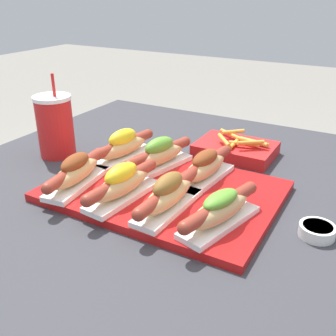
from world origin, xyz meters
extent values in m
cube|color=#333338|center=(0.00, 0.00, 0.37)|extent=(1.21, 1.17, 0.73)
cube|color=#B71414|center=(-0.03, -0.03, 0.74)|extent=(0.50, 0.35, 0.02)
cube|color=white|center=(-0.20, -0.12, 0.75)|extent=(0.08, 0.19, 0.01)
ellipsoid|color=tan|center=(-0.20, -0.12, 0.78)|extent=(0.07, 0.17, 0.04)
cylinder|color=maroon|center=(-0.20, -0.12, 0.79)|extent=(0.05, 0.20, 0.03)
sphere|color=maroon|center=(-0.19, -0.22, 0.79)|extent=(0.03, 0.03, 0.03)
sphere|color=maroon|center=(-0.22, -0.02, 0.79)|extent=(0.03, 0.03, 0.03)
ellipsoid|color=brown|center=(-0.20, -0.12, 0.81)|extent=(0.05, 0.10, 0.03)
cube|color=white|center=(-0.08, -0.12, 0.75)|extent=(0.08, 0.19, 0.01)
ellipsoid|color=tan|center=(-0.08, -0.12, 0.78)|extent=(0.06, 0.17, 0.04)
cylinder|color=maroon|center=(-0.08, -0.12, 0.79)|extent=(0.04, 0.20, 0.03)
sphere|color=maroon|center=(-0.09, -0.22, 0.79)|extent=(0.03, 0.03, 0.03)
sphere|color=maroon|center=(-0.07, -0.02, 0.79)|extent=(0.03, 0.03, 0.03)
ellipsoid|color=yellow|center=(-0.08, -0.12, 0.81)|extent=(0.05, 0.09, 0.04)
cube|color=white|center=(0.03, -0.11, 0.75)|extent=(0.07, 0.19, 0.01)
ellipsoid|color=tan|center=(0.03, -0.11, 0.78)|extent=(0.05, 0.17, 0.04)
cylinder|color=maroon|center=(0.03, -0.11, 0.79)|extent=(0.03, 0.20, 0.03)
sphere|color=maroon|center=(0.03, -0.21, 0.79)|extent=(0.03, 0.03, 0.03)
sphere|color=maroon|center=(0.03, -0.01, 0.79)|extent=(0.03, 0.03, 0.03)
ellipsoid|color=brown|center=(0.03, -0.11, 0.81)|extent=(0.04, 0.09, 0.04)
cube|color=white|center=(0.14, -0.11, 0.75)|extent=(0.10, 0.20, 0.01)
ellipsoid|color=tan|center=(0.14, -0.11, 0.78)|extent=(0.09, 0.17, 0.04)
cylinder|color=maroon|center=(0.14, -0.11, 0.79)|extent=(0.07, 0.20, 0.03)
sphere|color=maroon|center=(0.12, -0.21, 0.79)|extent=(0.03, 0.03, 0.03)
sphere|color=maroon|center=(0.17, -0.02, 0.79)|extent=(0.03, 0.03, 0.03)
ellipsoid|color=#5B992D|center=(0.14, -0.11, 0.80)|extent=(0.06, 0.10, 0.03)
cube|color=white|center=(-0.20, 0.06, 0.75)|extent=(0.09, 0.19, 0.01)
ellipsoid|color=tan|center=(-0.20, 0.06, 0.78)|extent=(0.07, 0.17, 0.04)
cylinder|color=maroon|center=(-0.20, 0.06, 0.79)|extent=(0.06, 0.20, 0.03)
sphere|color=maroon|center=(-0.21, -0.04, 0.79)|extent=(0.03, 0.03, 0.03)
sphere|color=maroon|center=(-0.18, 0.15, 0.79)|extent=(0.03, 0.03, 0.03)
ellipsoid|color=yellow|center=(-0.20, 0.06, 0.81)|extent=(0.05, 0.10, 0.04)
cube|color=white|center=(-0.09, 0.05, 0.75)|extent=(0.10, 0.20, 0.01)
ellipsoid|color=tan|center=(-0.09, 0.05, 0.78)|extent=(0.08, 0.17, 0.04)
cylinder|color=maroon|center=(-0.09, 0.05, 0.79)|extent=(0.07, 0.20, 0.03)
sphere|color=maroon|center=(-0.11, -0.04, 0.79)|extent=(0.03, 0.03, 0.03)
sphere|color=maroon|center=(-0.07, 0.15, 0.79)|extent=(0.03, 0.03, 0.03)
ellipsoid|color=#5B992D|center=(-0.09, 0.05, 0.81)|extent=(0.06, 0.10, 0.04)
cube|color=white|center=(0.04, 0.04, 0.75)|extent=(0.08, 0.19, 0.01)
ellipsoid|color=tan|center=(0.04, 0.04, 0.78)|extent=(0.06, 0.17, 0.04)
cylinder|color=maroon|center=(0.04, 0.04, 0.79)|extent=(0.05, 0.20, 0.03)
sphere|color=maroon|center=(0.03, -0.06, 0.79)|extent=(0.03, 0.03, 0.03)
sphere|color=maroon|center=(0.05, 0.14, 0.79)|extent=(0.03, 0.03, 0.03)
ellipsoid|color=brown|center=(0.04, 0.04, 0.81)|extent=(0.05, 0.09, 0.03)
cylinder|color=white|center=(0.31, -0.03, 0.74)|extent=(0.07, 0.07, 0.02)
cylinder|color=yellow|center=(0.31, -0.03, 0.75)|extent=(0.06, 0.06, 0.01)
cylinder|color=red|center=(-0.40, 0.02, 0.81)|extent=(0.10, 0.10, 0.16)
cylinder|color=white|center=(-0.40, 0.02, 0.89)|extent=(0.10, 0.10, 0.01)
cylinder|color=red|center=(-0.39, 0.02, 0.93)|extent=(0.01, 0.01, 0.06)
cube|color=red|center=(0.03, 0.26, 0.75)|extent=(0.21, 0.15, 0.03)
cylinder|color=gold|center=(0.08, 0.27, 0.78)|extent=(0.09, 0.02, 0.01)
cylinder|color=gold|center=(0.00, 0.30, 0.78)|extent=(0.07, 0.05, 0.01)
cylinder|color=gold|center=(0.08, 0.24, 0.79)|extent=(0.06, 0.05, 0.01)
cylinder|color=gold|center=(0.01, 0.30, 0.78)|extent=(0.06, 0.06, 0.01)
cylinder|color=gold|center=(0.04, 0.25, 0.77)|extent=(0.01, 0.07, 0.01)
cylinder|color=gold|center=(0.01, 0.22, 0.78)|extent=(0.06, 0.07, 0.01)
cylinder|color=gold|center=(0.06, 0.25, 0.78)|extent=(0.08, 0.03, 0.01)
cylinder|color=gold|center=(0.08, 0.28, 0.77)|extent=(0.09, 0.02, 0.01)
camera|label=1|loc=(0.37, -0.71, 1.16)|focal=42.00mm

